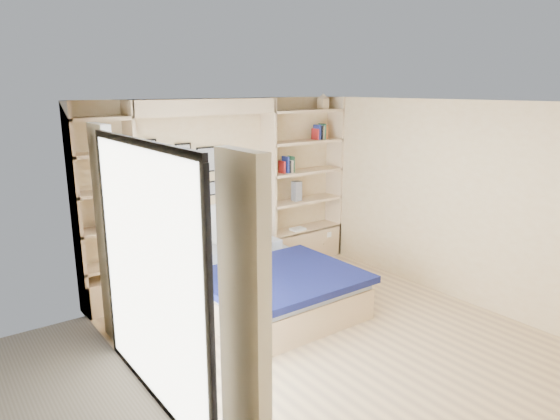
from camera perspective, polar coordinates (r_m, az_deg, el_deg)
ground at (r=5.67m, az=5.35°, el=-14.00°), size 4.50×4.50×0.00m
room_shell at (r=6.22m, az=-6.50°, el=-0.80°), size 4.50×4.50×4.50m
bed at (r=6.21m, az=-2.05°, el=-8.49°), size 1.79×2.31×1.07m
photo_gallery at (r=6.69m, az=-10.16°, el=4.72°), size 1.48×0.02×0.82m
reading_lamps at (r=6.66m, az=-7.95°, el=0.34°), size 1.92×0.12×0.15m
shelf_decor at (r=7.36m, az=1.19°, el=6.46°), size 3.53×0.23×2.03m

